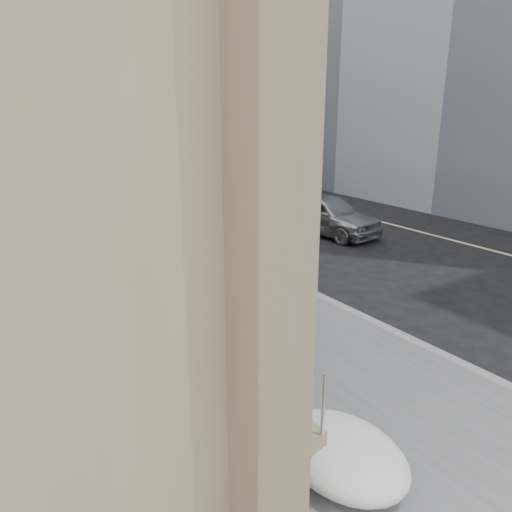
{
  "coord_description": "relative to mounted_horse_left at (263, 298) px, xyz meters",
  "views": [
    {
      "loc": [
        -5.54,
        -6.04,
        5.04
      ],
      "look_at": [
        0.34,
        2.72,
        1.7
      ],
      "focal_mm": 35.0,
      "sensor_mm": 36.0,
      "label": 1
    }
  ],
  "objects": [
    {
      "name": "traffic_signal",
      "position": [
        2.37,
        20.49,
        2.76
      ],
      "size": [
        4.1,
        0.22,
        6.0
      ],
      "color": "#2D2D30",
      "rests_on": "ground"
    },
    {
      "name": "ground",
      "position": [
        0.29,
        -1.51,
        -1.25
      ],
      "size": [
        140.0,
        140.0,
        0.0
      ],
      "primitive_type": "plane",
      "color": "black",
      "rests_on": "ground"
    },
    {
      "name": "streetlight_mid",
      "position": [
        3.03,
        12.49,
        3.33
      ],
      "size": [
        1.71,
        0.24,
        8.0
      ],
      "color": "#2D2D30",
      "rests_on": "ground"
    },
    {
      "name": "sidewalk",
      "position": [
        0.29,
        8.49,
        -1.19
      ],
      "size": [
        5.0,
        80.0,
        0.12
      ],
      "primitive_type": "cube",
      "color": "#4D4D4F",
      "rests_on": "ground"
    },
    {
      "name": "curb",
      "position": [
        2.91,
        8.49,
        -1.19
      ],
      "size": [
        0.24,
        80.0,
        0.12
      ],
      "primitive_type": "cube",
      "color": "slate",
      "rests_on": "ground"
    },
    {
      "name": "lane_line",
      "position": [
        10.79,
        8.49,
        -1.24
      ],
      "size": [
        0.15,
        70.0,
        0.01
      ],
      "primitive_type": "cube",
      "color": "#BFB78C",
      "rests_on": "ground"
    },
    {
      "name": "mounted_horse_left",
      "position": [
        0.0,
        0.0,
        0.0
      ],
      "size": [
        1.96,
        2.79,
        2.73
      ],
      "rotation": [
        0.0,
        0.0,
        2.79
      ],
      "color": "#553619",
      "rests_on": "sidewalk"
    },
    {
      "name": "pedestrian",
      "position": [
        0.97,
        0.98,
        -0.29
      ],
      "size": [
        1.05,
        0.71,
        1.66
      ],
      "primitive_type": "imported",
      "rotation": [
        0.0,
        0.0,
        -0.34
      ],
      "color": "black",
      "rests_on": "sidewalk"
    },
    {
      "name": "far_podium",
      "position": [
        15.79,
        8.49,
        0.75
      ],
      "size": [
        2.0,
        80.0,
        4.0
      ],
      "primitive_type": "cube",
      "color": "#827354",
      "rests_on": "ground"
    },
    {
      "name": "car_grey",
      "position": [
        11.05,
        16.02,
        -0.63
      ],
      "size": [
        3.32,
        4.57,
        1.23
      ],
      "primitive_type": "imported",
      "rotation": [
        0.0,
        0.0,
        2.72
      ],
      "color": "slate",
      "rests_on": "ground"
    },
    {
      "name": "mounted_horse_right",
      "position": [
        0.53,
        3.32,
        0.08
      ],
      "size": [
        2.38,
        2.52,
        2.78
      ],
      "rotation": [
        0.0,
        0.0,
        2.82
      ],
      "color": "#4A2115",
      "rests_on": "sidewalk"
    },
    {
      "name": "snow_bank",
      "position": [
        -1.13,
        6.6,
        -0.78
      ],
      "size": [
        1.7,
        18.1,
        0.76
      ],
      "color": "silver",
      "rests_on": "sidewalk"
    },
    {
      "name": "streetlight_far",
      "position": [
        3.03,
        32.49,
        3.33
      ],
      "size": [
        1.71,
        0.24,
        8.0
      ],
      "color": "#2D2D30",
      "rests_on": "ground"
    },
    {
      "name": "car_silver",
      "position": [
        7.54,
        6.62,
        -0.47
      ],
      "size": [
        2.37,
        4.73,
        1.55
      ],
      "primitive_type": "imported",
      "rotation": [
        0.0,
        0.0,
        0.12
      ],
      "color": "#94969B",
      "rests_on": "ground"
    }
  ]
}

